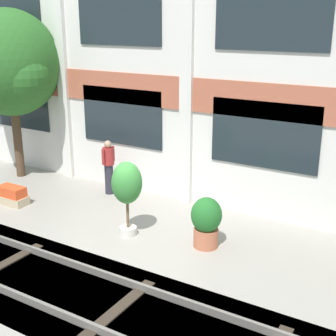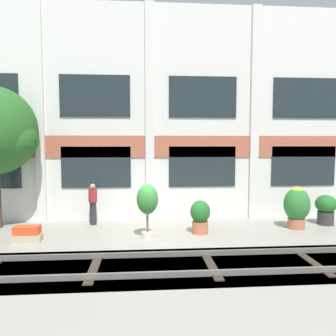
# 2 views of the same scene
# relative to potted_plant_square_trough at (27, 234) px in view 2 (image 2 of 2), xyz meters

# --- Properties ---
(ground_plane) EXTENTS (80.00, 80.00, 0.00)m
(ground_plane) POSITION_rel_potted_plant_square_trough_xyz_m (4.12, -0.13, -0.25)
(ground_plane) COLOR #9E998E
(apartment_facade) EXTENTS (18.08, 0.64, 8.92)m
(apartment_facade) POSITION_rel_potted_plant_square_trough_xyz_m (4.12, 2.98, 4.18)
(apartment_facade) COLOR silver
(apartment_facade) RESTS_ON ground
(rail_tracks) EXTENTS (25.72, 2.80, 0.43)m
(rail_tracks) POSITION_rel_potted_plant_square_trough_xyz_m (4.12, -2.51, -0.38)
(rail_tracks) COLOR #5B5449
(rail_tracks) RESTS_ON ground
(potted_plant_square_trough) EXTENTS (0.93, 0.50, 0.52)m
(potted_plant_square_trough) POSITION_rel_potted_plant_square_trough_xyz_m (0.00, 0.00, 0.00)
(potted_plant_square_trough) COLOR tan
(potted_plant_square_trough) RESTS_ON ground
(potted_plant_stone_basin) EXTENTS (0.97, 0.97, 1.60)m
(potted_plant_stone_basin) POSITION_rel_potted_plant_square_trough_xyz_m (9.65, 0.93, 0.64)
(potted_plant_stone_basin) COLOR #B76647
(potted_plant_stone_basin) RESTS_ON ground
(potted_plant_tall_urn) EXTENTS (0.73, 0.73, 1.86)m
(potted_plant_tall_urn) POSITION_rel_potted_plant_square_trough_xyz_m (3.98, 0.09, 1.02)
(potted_plant_tall_urn) COLOR beige
(potted_plant_tall_urn) RESTS_ON ground
(potted_plant_ribbed_drum) EXTENTS (0.82, 0.82, 1.18)m
(potted_plant_ribbed_drum) POSITION_rel_potted_plant_square_trough_xyz_m (11.09, 1.41, 0.41)
(potted_plant_ribbed_drum) COLOR #333333
(potted_plant_ribbed_drum) RESTS_ON ground
(potted_plant_glazed_jar) EXTENTS (0.71, 0.71, 1.20)m
(potted_plant_glazed_jar) POSITION_rel_potted_plant_square_trough_xyz_m (5.87, 0.52, 0.40)
(potted_plant_glazed_jar) COLOR #B76647
(potted_plant_glazed_jar) RESTS_ON ground
(resident_by_doorway) EXTENTS (0.34, 0.53, 1.64)m
(resident_by_doorway) POSITION_rel_potted_plant_square_trough_xyz_m (1.84, 2.11, 0.63)
(resident_by_doorway) COLOR #282833
(resident_by_doorway) RESTS_ON ground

